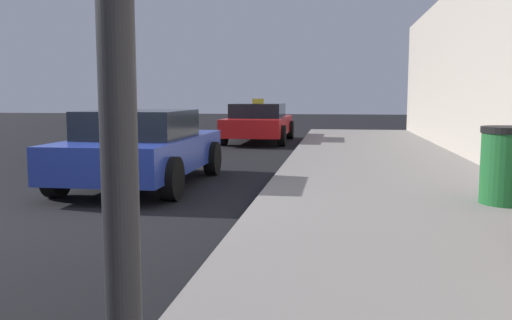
# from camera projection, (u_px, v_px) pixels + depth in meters

# --- Properties ---
(ground_plane) EXTENTS (80.00, 80.00, 0.00)m
(ground_plane) POSITION_uv_depth(u_px,v_px,m) (100.00, 212.00, 7.09)
(ground_plane) COLOR black
(sidewalk) EXTENTS (4.00, 32.00, 0.15)m
(sidewalk) POSITION_uv_depth(u_px,v_px,m) (415.00, 216.00, 6.50)
(sidewalk) COLOR gray
(sidewalk) RESTS_ON ground_plane
(trash_bin) EXTENTS (0.69, 0.69, 0.97)m
(trash_bin) POSITION_uv_depth(u_px,v_px,m) (508.00, 165.00, 6.80)
(trash_bin) COLOR #195926
(trash_bin) RESTS_ON sidewalk
(car_blue) EXTENTS (2.00, 4.07, 1.27)m
(car_blue) POSITION_uv_depth(u_px,v_px,m) (142.00, 147.00, 9.14)
(car_blue) COLOR #233899
(car_blue) RESTS_ON ground_plane
(car_red) EXTENTS (2.04, 4.54, 1.43)m
(car_red) POSITION_uv_depth(u_px,v_px,m) (259.00, 122.00, 17.85)
(car_red) COLOR red
(car_red) RESTS_ON ground_plane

